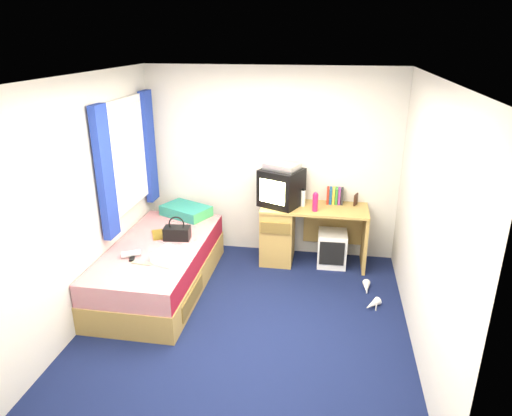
% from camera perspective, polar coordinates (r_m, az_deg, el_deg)
% --- Properties ---
extents(ground, '(3.40, 3.40, 0.00)m').
position_cam_1_polar(ground, '(4.78, -1.13, -13.97)').
color(ground, '#0C1438').
rests_on(ground, ground).
extents(room_shell, '(3.40, 3.40, 3.40)m').
position_cam_1_polar(room_shell, '(4.13, -1.27, 2.81)').
color(room_shell, white).
rests_on(room_shell, ground).
extents(bed, '(1.01, 2.00, 0.54)m').
position_cam_1_polar(bed, '(5.33, -11.92, -7.15)').
color(bed, tan).
rests_on(bed, ground).
extents(pillow, '(0.70, 0.59, 0.13)m').
position_cam_1_polar(pillow, '(5.95, -8.73, -0.34)').
color(pillow, '#1863A0').
rests_on(pillow, bed).
extents(desk, '(1.30, 0.55, 0.75)m').
position_cam_1_polar(desk, '(5.80, 4.49, -2.86)').
color(desk, tan).
rests_on(desk, ground).
extents(storage_cube, '(0.36, 0.36, 0.44)m').
position_cam_1_polar(storage_cube, '(5.82, 9.47, -5.01)').
color(storage_cube, white).
rests_on(storage_cube, ground).
extents(crt_tv, '(0.59, 0.58, 0.46)m').
position_cam_1_polar(crt_tv, '(5.60, 3.18, 2.60)').
color(crt_tv, black).
rests_on(crt_tv, desk).
extents(vcr, '(0.47, 0.41, 0.07)m').
position_cam_1_polar(vcr, '(5.53, 3.26, 5.22)').
color(vcr, '#BEBDC0').
rests_on(vcr, crt_tv).
extents(book_row, '(0.20, 0.13, 0.20)m').
position_cam_1_polar(book_row, '(5.77, 9.84, 1.52)').
color(book_row, maroon).
rests_on(book_row, desk).
extents(picture_frame, '(0.06, 0.12, 0.14)m').
position_cam_1_polar(picture_frame, '(5.78, 12.37, 1.05)').
color(picture_frame, black).
rests_on(picture_frame, desk).
extents(pink_water_bottle, '(0.08, 0.08, 0.21)m').
position_cam_1_polar(pink_water_bottle, '(5.48, 7.41, 0.66)').
color(pink_water_bottle, '#C21B51').
rests_on(pink_water_bottle, desk).
extents(aerosol_can, '(0.07, 0.07, 0.20)m').
position_cam_1_polar(aerosol_can, '(5.63, 5.91, 1.22)').
color(aerosol_can, white).
rests_on(aerosol_can, desk).
extents(handbag, '(0.31, 0.19, 0.28)m').
position_cam_1_polar(handbag, '(5.28, -9.84, -3.03)').
color(handbag, black).
rests_on(handbag, bed).
extents(towel, '(0.40, 0.36, 0.11)m').
position_cam_1_polar(towel, '(4.79, -10.51, -6.01)').
color(towel, white).
rests_on(towel, bed).
extents(magazine, '(0.31, 0.34, 0.01)m').
position_cam_1_polar(magazine, '(5.45, -11.71, -3.22)').
color(magazine, gold).
rests_on(magazine, bed).
extents(water_bottle, '(0.21, 0.17, 0.07)m').
position_cam_1_polar(water_bottle, '(4.99, -15.39, -5.55)').
color(water_bottle, silver).
rests_on(water_bottle, bed).
extents(colour_swatch_fan, '(0.22, 0.08, 0.01)m').
position_cam_1_polar(colour_swatch_fan, '(4.83, -14.03, -6.69)').
color(colour_swatch_fan, yellow).
rests_on(colour_swatch_fan, bed).
extents(remote_control, '(0.09, 0.17, 0.02)m').
position_cam_1_polar(remote_control, '(4.97, -15.20, -5.98)').
color(remote_control, black).
rests_on(remote_control, bed).
extents(window_assembly, '(0.11, 1.42, 1.40)m').
position_cam_1_polar(window_assembly, '(5.44, -15.74, 6.10)').
color(window_assembly, silver).
rests_on(window_assembly, room_shell).
extents(white_heels, '(0.21, 0.58, 0.09)m').
position_cam_1_polar(white_heels, '(5.26, 13.97, -10.58)').
color(white_heels, white).
rests_on(white_heels, ground).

